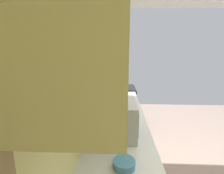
{
  "coord_description": "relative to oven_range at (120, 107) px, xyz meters",
  "views": [
    {
      "loc": [
        -1.81,
        1.16,
        1.69
      ],
      "look_at": [
        -0.33,
        1.23,
        1.37
      ],
      "focal_mm": 25.98,
      "sensor_mm": 36.0,
      "label": 1
    }
  ],
  "objects": [
    {
      "name": "upper_cabinets",
      "position": [
        -2.02,
        0.16,
        1.39
      ],
      "size": [
        2.34,
        0.32,
        0.73
      ],
      "color": "beige"
    },
    {
      "name": "counter_run",
      "position": [
        -2.02,
        0.02,
        -0.01
      ],
      "size": [
        3.38,
        0.63,
        0.91
      ],
      "color": "beige",
      "rests_on": "ground_plane"
    },
    {
      "name": "microwave",
      "position": [
        -2.02,
        0.04,
        0.6
      ],
      "size": [
        0.45,
        0.37,
        0.32
      ],
      "color": "#B7BABF",
      "rests_on": "counter_run"
    },
    {
      "name": "bowl",
      "position": [
        -2.49,
        -0.01,
        0.47
      ],
      "size": [
        0.16,
        0.16,
        0.05
      ],
      "color": "#4C8CBF",
      "rests_on": "counter_run"
    },
    {
      "name": "wall_back",
      "position": [
        -1.65,
        0.38,
        0.85
      ],
      "size": [
        4.25,
        0.12,
        2.63
      ],
      "primitive_type": "cube",
      "color": "#E2D785",
      "rests_on": "ground_plane"
    },
    {
      "name": "oven_range",
      "position": [
        0.0,
        0.0,
        0.0
      ],
      "size": [
        0.67,
        0.66,
        1.09
      ],
      "color": "black",
      "rests_on": "ground_plane"
    }
  ]
}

